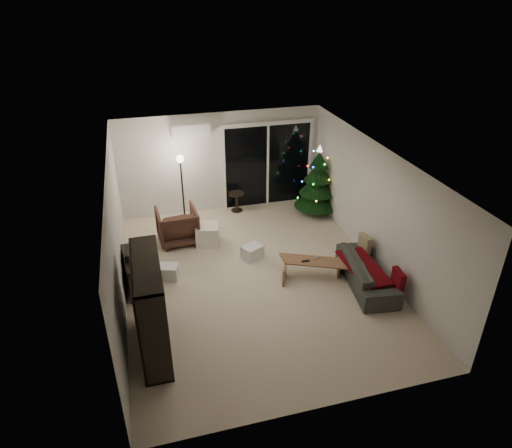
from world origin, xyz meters
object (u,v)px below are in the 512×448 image
Objects in this scene: media_cabinet at (137,271)px; coffee_table at (312,268)px; armchair at (177,225)px; christmas_tree at (318,180)px; sofa at (367,272)px; bookshelf at (138,310)px.

coffee_table is (3.35, -0.59, -0.15)m from media_cabinet.
christmas_tree is (3.53, 0.52, 0.49)m from armchair.
christmas_tree reaches higher than sofa.
coffee_table is at bearing -15.36° from media_cabinet.
coffee_table is 0.68× the size of christmas_tree.
sofa reaches higher than coffee_table.
bookshelf is 1.83× the size of armchair.
coffee_table is (3.35, 1.19, -0.62)m from bookshelf.
coffee_table is at bearing -113.33° from christmas_tree.
christmas_tree is at bearing 45.31° from bookshelf.
sofa is (4.30, -1.08, -0.07)m from media_cabinet.
armchair is at bearing 60.50° from sofa.
christmas_tree is at bearing 18.96° from media_cabinet.
media_cabinet is 1.22× the size of armchair.
sofa is at bearing 14.25° from bookshelf.
media_cabinet is 4.95m from christmas_tree.
coffee_table is at bearing 24.50° from bookshelf.
media_cabinet is 0.58× the size of sofa.
christmas_tree reaches higher than coffee_table.
bookshelf is 3.61m from coffee_table.
media_cabinet is 4.43m from sofa.
armchair is at bearing 78.82° from bookshelf.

